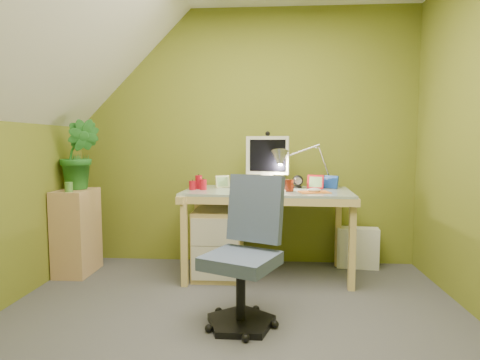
# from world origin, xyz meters

# --- Properties ---
(floor) EXTENTS (3.20, 3.20, 0.01)m
(floor) POSITION_xyz_m (0.00, 0.00, -0.01)
(floor) COLOR #4A4A4F
(floor) RESTS_ON ground
(wall_back) EXTENTS (3.20, 0.01, 2.40)m
(wall_back) POSITION_xyz_m (0.00, 1.60, 1.20)
(wall_back) COLOR olive
(wall_back) RESTS_ON floor
(wall_front) EXTENTS (3.20, 0.01, 2.40)m
(wall_front) POSITION_xyz_m (0.00, -1.60, 1.20)
(wall_front) COLOR olive
(wall_front) RESTS_ON floor
(slope_ceiling) EXTENTS (1.10, 3.20, 1.10)m
(slope_ceiling) POSITION_xyz_m (-1.00, 0.00, 1.85)
(slope_ceiling) COLOR white
(slope_ceiling) RESTS_ON wall_left
(desk) EXTENTS (1.43, 0.77, 0.75)m
(desk) POSITION_xyz_m (0.22, 1.18, 0.37)
(desk) COLOR #D7B871
(desk) RESTS_ON floor
(monitor) EXTENTS (0.40, 0.28, 0.51)m
(monitor) POSITION_xyz_m (0.22, 1.36, 1.00)
(monitor) COLOR beige
(monitor) RESTS_ON desk
(speaker_left) EXTENTS (0.11, 0.11, 0.11)m
(speaker_left) POSITION_xyz_m (-0.05, 1.34, 0.81)
(speaker_left) COLOR black
(speaker_left) RESTS_ON desk
(speaker_right) EXTENTS (0.11, 0.11, 0.12)m
(speaker_right) POSITION_xyz_m (0.49, 1.34, 0.81)
(speaker_right) COLOR black
(speaker_right) RESTS_ON desk
(keyboard) EXTENTS (0.45, 0.17, 0.02)m
(keyboard) POSITION_xyz_m (0.14, 1.04, 0.76)
(keyboard) COLOR white
(keyboard) RESTS_ON desk
(mousepad) EXTENTS (0.27, 0.21, 0.01)m
(mousepad) POSITION_xyz_m (0.60, 1.04, 0.75)
(mousepad) COLOR #C8641F
(mousepad) RESTS_ON desk
(mouse) EXTENTS (0.12, 0.09, 0.04)m
(mouse) POSITION_xyz_m (0.60, 1.04, 0.77)
(mouse) COLOR silver
(mouse) RESTS_ON mousepad
(amber_tumbler) EXTENTS (0.08, 0.08, 0.10)m
(amber_tumbler) POSITION_xyz_m (0.40, 1.10, 0.80)
(amber_tumbler) COLOR maroon
(amber_tumbler) RESTS_ON desk
(candle_cluster) EXTENTS (0.16, 0.14, 0.12)m
(candle_cluster) POSITION_xyz_m (-0.38, 1.19, 0.81)
(candle_cluster) COLOR #A80E1C
(candle_cluster) RESTS_ON desk
(photo_frame_red) EXTENTS (0.14, 0.06, 0.12)m
(photo_frame_red) POSITION_xyz_m (0.64, 1.30, 0.81)
(photo_frame_red) COLOR #AB1218
(photo_frame_red) RESTS_ON desk
(photo_frame_blue) EXTENTS (0.12, 0.09, 0.11)m
(photo_frame_blue) POSITION_xyz_m (0.78, 1.34, 0.81)
(photo_frame_blue) COLOR navy
(photo_frame_blue) RESTS_ON desk
(photo_frame_green) EXTENTS (0.12, 0.08, 0.11)m
(photo_frame_green) POSITION_xyz_m (-0.18, 1.32, 0.80)
(photo_frame_green) COLOR #B1BC81
(photo_frame_green) RESTS_ON desk
(desk_lamp) EXTENTS (0.55, 0.30, 0.56)m
(desk_lamp) POSITION_xyz_m (0.67, 1.36, 1.03)
(desk_lamp) COLOR silver
(desk_lamp) RESTS_ON desk
(side_ledge) EXTENTS (0.28, 0.42, 0.74)m
(side_ledge) POSITION_xyz_m (-1.45, 1.13, 0.37)
(side_ledge) COLOR tan
(side_ledge) RESTS_ON floor
(potted_plant) EXTENTS (0.38, 0.33, 0.61)m
(potted_plant) POSITION_xyz_m (-1.42, 1.18, 1.05)
(potted_plant) COLOR #257025
(potted_plant) RESTS_ON side_ledge
(green_cup) EXTENTS (0.07, 0.07, 0.08)m
(green_cup) POSITION_xyz_m (-1.43, 0.98, 0.78)
(green_cup) COLOR #4F8A39
(green_cup) RESTS_ON side_ledge
(task_chair) EXTENTS (0.62, 0.62, 0.85)m
(task_chair) POSITION_xyz_m (0.06, 0.21, 0.42)
(task_chair) COLOR #424F6C
(task_chair) RESTS_ON floor
(radiator) EXTENTS (0.38, 0.19, 0.37)m
(radiator) POSITION_xyz_m (1.06, 1.47, 0.19)
(radiator) COLOR white
(radiator) RESTS_ON floor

